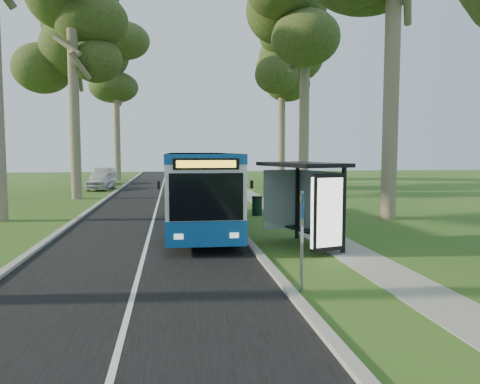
# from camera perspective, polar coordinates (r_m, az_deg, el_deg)

# --- Properties ---
(ground) EXTENTS (120.00, 120.00, 0.00)m
(ground) POSITION_cam_1_polar(r_m,az_deg,el_deg) (15.30, 1.72, -7.12)
(ground) COLOR #2F541A
(ground) RESTS_ON ground
(road) EXTENTS (7.00, 100.00, 0.02)m
(road) POSITION_cam_1_polar(r_m,az_deg,el_deg) (24.96, -10.28, -2.45)
(road) COLOR black
(road) RESTS_ON ground
(kerb_east) EXTENTS (0.25, 100.00, 0.12)m
(kerb_east) POSITION_cam_1_polar(r_m,az_deg,el_deg) (25.07, -2.25, -2.23)
(kerb_east) COLOR #9E9B93
(kerb_east) RESTS_ON ground
(kerb_west) EXTENTS (0.25, 100.00, 0.12)m
(kerb_west) POSITION_cam_1_polar(r_m,az_deg,el_deg) (25.32, -18.23, -2.41)
(kerb_west) COLOR #9E9B93
(kerb_west) RESTS_ON ground
(centre_line) EXTENTS (0.12, 100.00, 0.00)m
(centre_line) POSITION_cam_1_polar(r_m,az_deg,el_deg) (24.95, -10.28, -2.43)
(centre_line) COLOR white
(centre_line) RESTS_ON road
(footpath) EXTENTS (1.50, 100.00, 0.02)m
(footpath) POSITION_cam_1_polar(r_m,az_deg,el_deg) (25.56, 4.45, -2.21)
(footpath) COLOR gray
(footpath) RESTS_ON ground
(bus) EXTENTS (2.64, 11.84, 3.13)m
(bus) POSITION_cam_1_polar(r_m,az_deg,el_deg) (19.77, -5.11, 0.36)
(bus) COLOR white
(bus) RESTS_ON ground
(bus_stop_sign) EXTENTS (0.12, 0.33, 2.31)m
(bus_stop_sign) POSITION_cam_1_polar(r_m,az_deg,el_deg) (10.73, 7.55, -4.46)
(bus_stop_sign) COLOR gray
(bus_stop_sign) RESTS_ON ground
(bus_shelter) EXTENTS (2.63, 3.67, 2.84)m
(bus_shelter) POSITION_cam_1_polar(r_m,az_deg,el_deg) (15.32, 8.56, 0.44)
(bus_shelter) COLOR black
(bus_shelter) RESTS_ON ground
(litter_bin) EXTENTS (0.55, 0.55, 0.96)m
(litter_bin) POSITION_cam_1_polar(r_m,az_deg,el_deg) (23.46, 2.09, -1.68)
(litter_bin) COLOR black
(litter_bin) RESTS_ON ground
(car_white) EXTENTS (2.15, 4.61, 1.53)m
(car_white) POSITION_cam_1_polar(r_m,az_deg,el_deg) (40.68, -16.59, 1.34)
(car_white) COLOR silver
(car_white) RESTS_ON ground
(car_silver) EXTENTS (1.86, 4.90, 1.60)m
(car_silver) POSITION_cam_1_polar(r_m,az_deg,el_deg) (47.45, -16.24, 1.88)
(car_silver) COLOR #A7ABAF
(car_silver) RESTS_ON ground
(tree_west_c) EXTENTS (5.20, 5.20, 15.39)m
(tree_west_c) POSITION_cam_1_polar(r_m,az_deg,el_deg) (34.34, -19.82, 18.50)
(tree_west_c) COLOR #7A6B56
(tree_west_c) RESTS_ON ground
(tree_west_d) EXTENTS (5.20, 5.20, 16.43)m
(tree_west_d) POSITION_cam_1_polar(r_m,az_deg,el_deg) (44.46, -19.81, 16.32)
(tree_west_d) COLOR #7A6B56
(tree_west_d) RESTS_ON ground
(tree_west_e) EXTENTS (5.20, 5.20, 15.56)m
(tree_west_e) POSITION_cam_1_polar(r_m,az_deg,el_deg) (53.71, -14.91, 13.74)
(tree_west_e) COLOR #7A6B56
(tree_west_e) RESTS_ON ground
(tree_east_c) EXTENTS (5.20, 5.20, 16.67)m
(tree_east_c) POSITION_cam_1_polar(r_m,az_deg,el_deg) (35.26, 7.96, 19.95)
(tree_east_c) COLOR #7A6B56
(tree_east_c) RESTS_ON ground
(tree_east_d) EXTENTS (5.20, 5.20, 16.00)m
(tree_east_d) POSITION_cam_1_polar(r_m,az_deg,el_deg) (46.78, 5.16, 15.61)
(tree_east_d) COLOR #7A6B56
(tree_east_d) RESTS_ON ground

